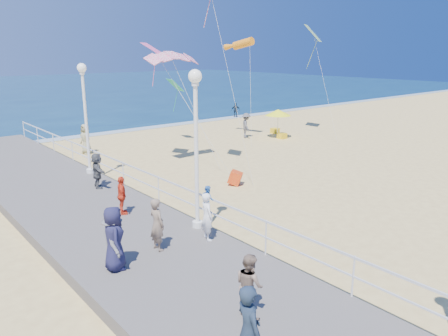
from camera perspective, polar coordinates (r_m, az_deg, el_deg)
ground at (r=18.80m, az=9.84°, el=-4.66°), size 160.00×160.00×0.00m
surf_line at (r=35.20m, az=-16.40°, el=4.24°), size 160.00×1.20×0.04m
boardwalk at (r=14.25m, az=-10.54°, el=-10.44°), size 5.00×44.00×0.40m
railing at (r=15.08m, az=-2.60°, el=-4.42°), size 0.05×42.00×0.55m
lamp_post_mid at (r=14.28m, az=-3.67°, el=4.48°), size 0.44×0.44×5.32m
lamp_post_far at (r=22.12m, az=-17.71°, el=7.57°), size 0.44×0.44×5.32m
woman_holding_toddler at (r=13.95m, az=-2.21°, el=-6.34°), size 0.50×0.65×1.57m
toddler_held at (r=13.97m, az=-2.12°, el=-4.08°), size 0.43×0.50×0.89m
spectator_0 at (r=8.51m, az=3.25°, el=-20.52°), size 0.59×0.76×1.86m
spectator_1 at (r=10.24m, az=3.32°, el=-14.99°), size 0.69×0.82×1.50m
spectator_2 at (r=12.59m, az=-14.29°, el=-9.26°), size 0.81×1.13×1.58m
spectator_3 at (r=16.51m, az=-13.20°, el=-3.52°), size 0.64×0.92×1.45m
spectator_4 at (r=12.46m, az=-14.18°, el=-8.91°), size 0.81×1.02×1.83m
spectator_5 at (r=19.99m, az=-16.23°, el=-0.30°), size 0.84×1.53×1.57m
spectator_6 at (r=13.40m, az=-8.74°, el=-7.28°), size 0.41×0.61×1.64m
beach_walker_a at (r=32.47m, az=2.91°, el=5.57°), size 1.19×1.38×1.85m
beach_walker_b at (r=42.56m, az=1.54°, el=7.57°), size 0.86×0.83×1.44m
beach_walker_c at (r=28.69m, az=-17.62°, el=3.65°), size 0.70×0.98×1.89m
box_kite at (r=21.01m, az=1.48°, el=-1.46°), size 0.87×0.90×0.74m
beach_umbrella at (r=32.39m, az=7.08°, el=7.21°), size 1.90×1.90×2.14m
beach_chair_left at (r=34.61m, az=6.66°, el=4.86°), size 0.55×0.55×0.40m
beach_chair_right at (r=32.55m, az=7.59°, el=4.18°), size 0.55×0.55×0.40m
kite_parafoil at (r=23.92m, az=-6.74°, el=14.43°), size 3.07×0.94×0.65m
kite_windsock at (r=31.46m, az=2.55°, el=15.94°), size 1.01×2.71×1.09m
kite_diamond_pink at (r=24.55m, az=-9.22°, el=15.09°), size 1.66×1.66×0.67m
kite_diamond_multi at (r=34.75m, az=11.56°, el=16.87°), size 2.06×1.89×1.25m
kite_diamond_green at (r=30.67m, az=-6.41°, el=10.72°), size 1.10×1.34×0.84m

